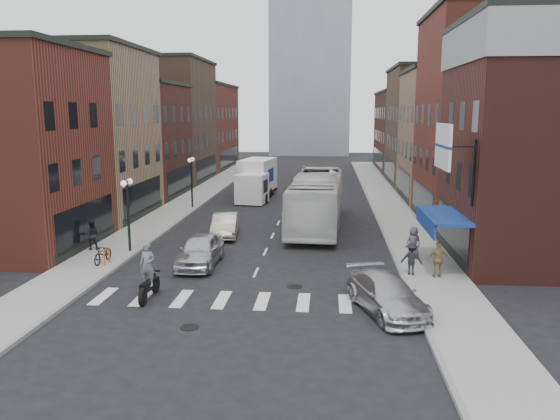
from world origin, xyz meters
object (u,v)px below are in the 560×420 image
Objects in this scene: curb_car at (387,295)px; streetlamp_far at (191,173)px; bike_rack at (107,256)px; sedan_left_near at (200,250)px; ped_right_c at (413,242)px; billboard_sign at (445,148)px; box_truck at (256,180)px; parked_bicycle at (103,253)px; ped_left_solo at (92,235)px; ped_right_b at (438,260)px; ped_right_a at (412,259)px; streetlamp_near at (128,201)px; motorcycle_rider at (148,273)px; transit_bus at (317,200)px; sedan_left_far at (225,225)px.

streetlamp_far is at bearing 102.18° from curb_car.
sedan_left_near is (4.62, 0.68, 0.25)m from bike_rack.
billboard_sign is at bearing 82.84° from ped_right_c.
sedan_left_near is 2.80× the size of ped_right_c.
bike_rack is 22.62m from box_truck.
ped_left_solo is at bearing 126.70° from parked_bicycle.
ped_left_solo is 0.98× the size of ped_right_b.
sedan_left_near is at bearing -74.58° from streetlamp_far.
billboard_sign reaches higher than ped_right_a.
streetlamp_near is 15.26m from ped_right_a.
curb_car is at bearing 137.51° from ped_left_solo.
ped_left_solo is at bearing -17.09° from ped_right_b.
ped_right_b is at bearing -55.50° from box_truck.
sedan_left_near reaches higher than parked_bicycle.
ped_left_solo is 17.31m from ped_right_a.
parked_bicycle reaches higher than bike_rack.
ped_right_c is (10.90, 1.87, 0.19)m from sedan_left_near.
ped_right_b reaches higher than parked_bicycle.
ped_right_a is at bearing -1.69° from bike_rack.
ped_left_solo is 18.52m from ped_right_b.
sedan_left_near reaches higher than bike_rack.
motorcycle_rider is 5.26m from sedan_left_near.
ped_left_solo reaches higher than sedan_left_near.
streetlamp_near reaches higher than motorcycle_rider.
ped_right_a is (10.34, -22.55, -0.79)m from box_truck.
transit_bus is 11.52m from sedan_left_near.
motorcycle_rider is at bearing -50.76° from bike_rack.
curb_car is at bearing -33.55° from sedan_left_near.
sedan_left_near reaches higher than curb_car.
sedan_left_far reaches higher than bike_rack.
streetlamp_far is 25.55m from curb_car.
parked_bicycle is at bearing -10.13° from ped_right_c.
transit_bus is (-5.86, 11.44, -4.31)m from billboard_sign.
motorcycle_rider is at bearing 112.47° from ped_left_solo.
parked_bicycle is at bearing 139.69° from curb_car.
ped_left_solo is (-1.71, 2.58, 0.36)m from parked_bicycle.
ped_right_a is at bearing -11.99° from streetlamp_near.
ped_right_a reaches higher than sedan_left_far.
box_truck is at bearing 88.78° from curb_car.
ped_right_b is (16.45, -1.05, 0.38)m from parked_bicycle.
ped_right_c is at bearing 11.39° from parked_bicycle.
streetlamp_near is at bearing -90.00° from streetlamp_far.
transit_bus is at bearing -53.75° from ped_right_a.
ped_right_a is at bearing -6.39° from sedan_left_near.
streetlamp_far reaches higher than sedan_left_near.
bike_rack is 0.17× the size of curb_car.
ped_right_c is at bearing 37.35° from motorcycle_rider.
ped_left_solo is (-2.20, 0.13, -1.93)m from streetlamp_near.
sedan_left_far is at bearing -42.00° from ped_right_c.
streetlamp_near is at bearing 161.28° from ped_left_solo.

